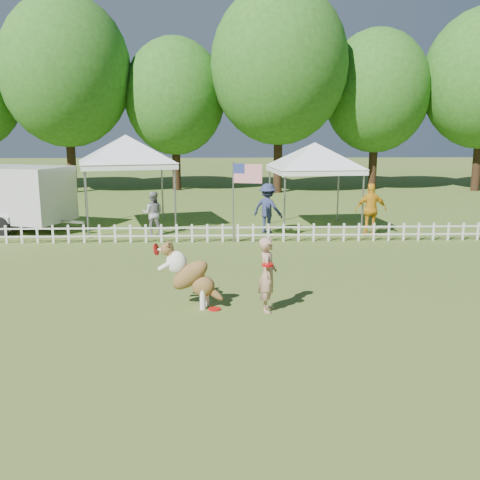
{
  "coord_description": "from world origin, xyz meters",
  "views": [
    {
      "loc": [
        -0.27,
        -10.17,
        3.63
      ],
      "look_at": [
        0.15,
        2.0,
        1.1
      ],
      "focal_mm": 40.0,
      "sensor_mm": 36.0,
      "label": 1
    }
  ],
  "objects_px": {
    "dog": "(191,275)",
    "cargo_trailer": "(9,198)",
    "canopy_tent_right": "(314,187)",
    "spectator_c": "(371,210)",
    "spectator_a": "(153,213)",
    "spectator_b": "(268,208)",
    "handler": "(268,275)",
    "flag_pole": "(233,203)",
    "frisbee_on_turf": "(215,309)",
    "canopy_tent_left": "(127,183)"
  },
  "relations": [
    {
      "from": "canopy_tent_right",
      "to": "spectator_c",
      "type": "xyz_separation_m",
      "value": [
        1.78,
        -1.35,
        -0.64
      ]
    },
    {
      "from": "frisbee_on_turf",
      "to": "canopy_tent_left",
      "type": "height_order",
      "value": "canopy_tent_left"
    },
    {
      "from": "spectator_a",
      "to": "spectator_b",
      "type": "distance_m",
      "value": 4.03
    },
    {
      "from": "canopy_tent_right",
      "to": "flag_pole",
      "type": "height_order",
      "value": "canopy_tent_right"
    },
    {
      "from": "frisbee_on_turf",
      "to": "canopy_tent_left",
      "type": "xyz_separation_m",
      "value": [
        -3.31,
        9.35,
        1.67
      ]
    },
    {
      "from": "handler",
      "to": "canopy_tent_right",
      "type": "xyz_separation_m",
      "value": [
        2.45,
        9.06,
        0.78
      ]
    },
    {
      "from": "frisbee_on_turf",
      "to": "spectator_a",
      "type": "relative_size",
      "value": 0.17
    },
    {
      "from": "canopy_tent_left",
      "to": "canopy_tent_right",
      "type": "height_order",
      "value": "canopy_tent_left"
    },
    {
      "from": "frisbee_on_turf",
      "to": "spectator_a",
      "type": "height_order",
      "value": "spectator_a"
    },
    {
      "from": "spectator_a",
      "to": "flag_pole",
      "type": "bearing_deg",
      "value": 154.84
    },
    {
      "from": "canopy_tent_left",
      "to": "spectator_c",
      "type": "xyz_separation_m",
      "value": [
        8.61,
        -1.75,
        -0.77
      ]
    },
    {
      "from": "frisbee_on_turf",
      "to": "spectator_b",
      "type": "relative_size",
      "value": 0.15
    },
    {
      "from": "dog",
      "to": "canopy_tent_right",
      "type": "height_order",
      "value": "canopy_tent_right"
    },
    {
      "from": "spectator_a",
      "to": "canopy_tent_left",
      "type": "bearing_deg",
      "value": -51.38
    },
    {
      "from": "handler",
      "to": "spectator_c",
      "type": "relative_size",
      "value": 0.84
    },
    {
      "from": "spectator_c",
      "to": "canopy_tent_left",
      "type": "bearing_deg",
      "value": -8.87
    },
    {
      "from": "canopy_tent_left",
      "to": "spectator_a",
      "type": "xyz_separation_m",
      "value": [
        1.08,
        -1.37,
        -0.92
      ]
    },
    {
      "from": "flag_pole",
      "to": "spectator_a",
      "type": "relative_size",
      "value": 1.71
    },
    {
      "from": "cargo_trailer",
      "to": "flag_pole",
      "type": "xyz_separation_m",
      "value": [
        8.11,
        -2.48,
        0.12
      ]
    },
    {
      "from": "spectator_c",
      "to": "handler",
      "type": "bearing_deg",
      "value": 63.88
    },
    {
      "from": "dog",
      "to": "spectator_c",
      "type": "height_order",
      "value": "spectator_c"
    },
    {
      "from": "dog",
      "to": "canopy_tent_right",
      "type": "relative_size",
      "value": 0.44
    },
    {
      "from": "frisbee_on_turf",
      "to": "canopy_tent_right",
      "type": "height_order",
      "value": "canopy_tent_right"
    },
    {
      "from": "handler",
      "to": "spectator_b",
      "type": "xyz_separation_m",
      "value": [
        0.71,
        8.38,
        0.12
      ]
    },
    {
      "from": "spectator_c",
      "to": "spectator_b",
      "type": "bearing_deg",
      "value": -8.11
    },
    {
      "from": "spectator_b",
      "to": "flag_pole",
      "type": "bearing_deg",
      "value": 86.52
    },
    {
      "from": "spectator_a",
      "to": "dog",
      "type": "bearing_deg",
      "value": 103.12
    },
    {
      "from": "cargo_trailer",
      "to": "canopy_tent_right",
      "type": "bearing_deg",
      "value": 18.21
    },
    {
      "from": "dog",
      "to": "spectator_a",
      "type": "bearing_deg",
      "value": 117.65
    },
    {
      "from": "handler",
      "to": "canopy_tent_right",
      "type": "bearing_deg",
      "value": -9.68
    },
    {
      "from": "cargo_trailer",
      "to": "flag_pole",
      "type": "bearing_deg",
      "value": 2.16
    },
    {
      "from": "cargo_trailer",
      "to": "spectator_c",
      "type": "height_order",
      "value": "cargo_trailer"
    },
    {
      "from": "handler",
      "to": "canopy_tent_right",
      "type": "relative_size",
      "value": 0.49
    },
    {
      "from": "frisbee_on_turf",
      "to": "cargo_trailer",
      "type": "relative_size",
      "value": 0.05
    },
    {
      "from": "spectator_a",
      "to": "frisbee_on_turf",
      "type": "bearing_deg",
      "value": 106.06
    },
    {
      "from": "canopy_tent_right",
      "to": "spectator_c",
      "type": "distance_m",
      "value": 2.32
    },
    {
      "from": "dog",
      "to": "canopy_tent_right",
      "type": "distance_m",
      "value": 9.65
    },
    {
      "from": "spectator_c",
      "to": "frisbee_on_turf",
      "type": "bearing_deg",
      "value": 57.7
    },
    {
      "from": "dog",
      "to": "spectator_a",
      "type": "height_order",
      "value": "spectator_a"
    },
    {
      "from": "canopy_tent_left",
      "to": "cargo_trailer",
      "type": "height_order",
      "value": "canopy_tent_left"
    },
    {
      "from": "canopy_tent_right",
      "to": "dog",
      "type": "bearing_deg",
      "value": -120.31
    },
    {
      "from": "spectator_b",
      "to": "spectator_c",
      "type": "distance_m",
      "value": 3.58
    },
    {
      "from": "dog",
      "to": "cargo_trailer",
      "type": "distance_m",
      "value": 11.4
    },
    {
      "from": "cargo_trailer",
      "to": "canopy_tent_left",
      "type": "bearing_deg",
      "value": 22.06
    },
    {
      "from": "canopy_tent_left",
      "to": "flag_pole",
      "type": "distance_m",
      "value": 4.71
    },
    {
      "from": "flag_pole",
      "to": "spectator_c",
      "type": "xyz_separation_m",
      "value": [
        4.77,
        0.94,
        -0.4
      ]
    },
    {
      "from": "cargo_trailer",
      "to": "spectator_c",
      "type": "xyz_separation_m",
      "value": [
        12.88,
        -1.54,
        -0.28
      ]
    },
    {
      "from": "cargo_trailer",
      "to": "flag_pole",
      "type": "relative_size",
      "value": 2.06
    },
    {
      "from": "flag_pole",
      "to": "spectator_c",
      "type": "bearing_deg",
      "value": 26.85
    },
    {
      "from": "canopy_tent_left",
      "to": "spectator_c",
      "type": "distance_m",
      "value": 8.82
    }
  ]
}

